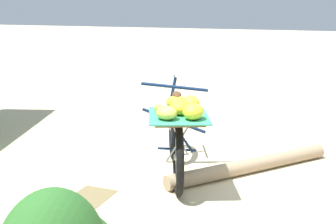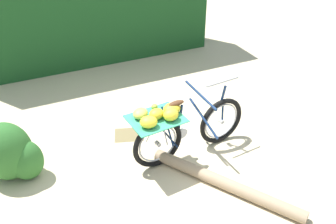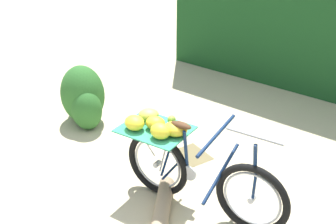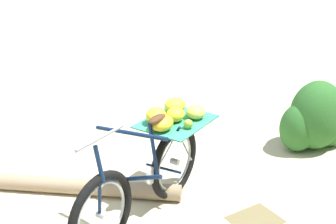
% 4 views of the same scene
% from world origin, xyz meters
% --- Properties ---
extents(ground_plane, '(60.00, 60.00, 0.00)m').
position_xyz_m(ground_plane, '(0.00, 0.00, 0.00)').
color(ground_plane, beige).
extents(bicycle, '(1.75, 1.01, 1.03)m').
position_xyz_m(bicycle, '(-0.16, -0.21, 0.51)').
color(bicycle, black).
rests_on(bicycle, ground_plane).
extents(fallen_log, '(1.70, 1.44, 0.16)m').
position_xyz_m(fallen_log, '(-0.62, 0.48, 0.08)').
color(fallen_log, '#9E8466').
rests_on(fallen_log, ground_plane).
extents(leaf_litter_patch, '(0.44, 0.36, 0.01)m').
position_xyz_m(leaf_litter_patch, '(0.57, -0.80, 0.00)').
color(leaf_litter_patch, olive).
rests_on(leaf_litter_patch, ground_plane).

